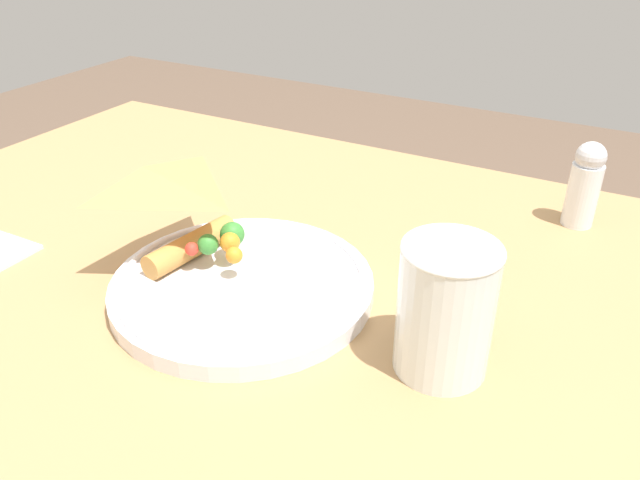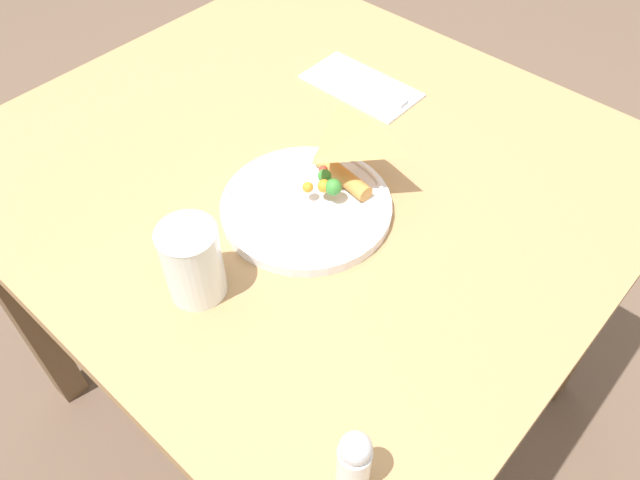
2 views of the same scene
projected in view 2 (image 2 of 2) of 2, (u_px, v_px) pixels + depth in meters
The scene contains 7 objects.
ground_plane at pixel (311, 387), 1.50m from camera, with size 6.00×6.00×0.00m, color brown.
dining_table at pixel (308, 209), 1.04m from camera, with size 0.95×0.87×0.73m.
plate_pizza at pixel (309, 202), 0.87m from camera, with size 0.24×0.24×0.05m.
milk_glass at pixel (193, 265), 0.75m from camera, with size 0.07×0.07×0.11m.
napkin_folded at pixel (361, 86), 1.08m from camera, with size 0.20×0.11×0.00m.
butter_knife at pixel (365, 86), 1.07m from camera, with size 0.18×0.02×0.01m.
salt_shaker at pixel (354, 462), 0.59m from camera, with size 0.03×0.03×0.10m.
Camera 2 is at (-0.50, 0.52, 1.36)m, focal length 35.00 mm.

